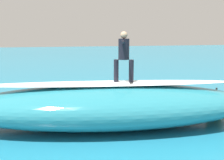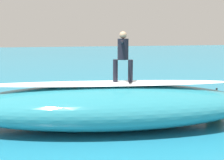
# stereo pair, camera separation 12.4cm
# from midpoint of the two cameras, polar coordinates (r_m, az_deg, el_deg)

# --- Properties ---
(ground_plane) EXTENTS (120.00, 120.00, 0.00)m
(ground_plane) POSITION_cam_midpoint_polar(r_m,az_deg,el_deg) (11.06, -3.35, -6.04)
(ground_plane) COLOR teal
(wave_crest) EXTENTS (9.99, 4.39, 1.43)m
(wave_crest) POSITION_cam_midpoint_polar(r_m,az_deg,el_deg) (8.59, -1.14, -5.73)
(wave_crest) COLOR teal
(wave_crest) RESTS_ON ground_plane
(wave_foam_lip) EXTENTS (8.26, 2.32, 0.08)m
(wave_foam_lip) POSITION_cam_midpoint_polar(r_m,az_deg,el_deg) (8.42, -1.16, -0.77)
(wave_foam_lip) COLOR white
(wave_foam_lip) RESTS_ON wave_crest
(surfboard_riding) EXTENTS (2.13, 1.30, 0.08)m
(surfboard_riding) POSITION_cam_midpoint_polar(r_m,az_deg,el_deg) (8.47, 2.14, -0.72)
(surfboard_riding) COLOR #EAE5C6
(surfboard_riding) RESTS_ON wave_crest
(surfer_riding) EXTENTS (0.72, 1.45, 1.63)m
(surfer_riding) POSITION_cam_midpoint_polar(r_m,az_deg,el_deg) (8.34, 2.18, 5.96)
(surfer_riding) COLOR black
(surfer_riding) RESTS_ON surfboard_riding
(surfboard_paddling) EXTENTS (1.79, 2.37, 0.08)m
(surfboard_paddling) POSITION_cam_midpoint_polar(r_m,az_deg,el_deg) (13.12, -1.92, -3.31)
(surfboard_paddling) COLOR #E0563D
(surfboard_paddling) RESTS_ON ground_plane
(surfer_paddling) EXTENTS (1.15, 1.63, 0.33)m
(surfer_paddling) POSITION_cam_midpoint_polar(r_m,az_deg,el_deg) (13.17, -2.35, -2.45)
(surfer_paddling) COLOR black
(surfer_paddling) RESTS_ON surfboard_paddling
(buoy_marker) EXTENTS (0.65, 0.65, 1.11)m
(buoy_marker) POSITION_cam_midpoint_polar(r_m,az_deg,el_deg) (10.44, 21.41, -5.80)
(buoy_marker) COLOR orange
(buoy_marker) RESTS_ON ground_plane
(foam_patch_near) EXTENTS (0.65, 0.61, 0.16)m
(foam_patch_near) POSITION_cam_midpoint_polar(r_m,az_deg,el_deg) (9.07, 4.25, -9.12)
(foam_patch_near) COLOR white
(foam_patch_near) RESTS_ON ground_plane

